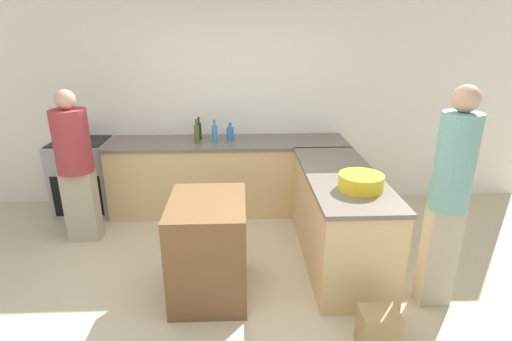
{
  "coord_description": "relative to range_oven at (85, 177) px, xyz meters",
  "views": [
    {
      "loc": [
        0.14,
        -2.86,
        2.23
      ],
      "look_at": [
        0.29,
        0.66,
        0.96
      ],
      "focal_mm": 28.0,
      "sensor_mm": 36.0,
      "label": 1
    }
  ],
  "objects": [
    {
      "name": "paper_bag",
      "position": [
        2.94,
        -2.46,
        -0.3
      ],
      "size": [
        0.28,
        0.21,
        0.31
      ],
      "color": "#A88456",
      "rests_on": "ground_plane"
    },
    {
      "name": "counter_peninsula",
      "position": [
        2.92,
        -1.24,
        -0.0
      ],
      "size": [
        0.69,
        1.8,
        0.91
      ],
      "color": "#D6B27A",
      "rests_on": "ground_plane"
    },
    {
      "name": "range_oven",
      "position": [
        0.0,
        0.0,
        0.0
      ],
      "size": [
        0.69,
        0.6,
        0.92
      ],
      "color": "#99999E",
      "rests_on": "ground_plane"
    },
    {
      "name": "water_bottle_blue",
      "position": [
        1.84,
        -0.01,
        0.54
      ],
      "size": [
        0.09,
        0.09,
        0.22
      ],
      "color": "#386BB7",
      "rests_on": "counter_back"
    },
    {
      "name": "dish_soap_bottle",
      "position": [
        1.65,
        -0.05,
        0.56
      ],
      "size": [
        0.06,
        0.06,
        0.27
      ],
      "color": "#338CBF",
      "rests_on": "counter_back"
    },
    {
      "name": "mixing_bowl",
      "position": [
        2.98,
        -1.63,
        0.52
      ],
      "size": [
        0.38,
        0.38,
        0.13
      ],
      "color": "yellow",
      "rests_on": "counter_peninsula"
    },
    {
      "name": "ground_plane",
      "position": [
        1.81,
        -1.9,
        -0.46
      ],
      "size": [
        14.0,
        14.0,
        0.0
      ],
      "primitive_type": "plane",
      "color": "beige"
    },
    {
      "name": "wall_back",
      "position": [
        1.81,
        0.33,
        0.89
      ],
      "size": [
        8.0,
        0.06,
        2.7
      ],
      "color": "white",
      "rests_on": "ground_plane"
    },
    {
      "name": "island_table",
      "position": [
        1.67,
        -1.75,
        -0.02
      ],
      "size": [
        0.64,
        0.81,
        0.88
      ],
      "color": "brown",
      "rests_on": "ground_plane"
    },
    {
      "name": "wine_bottle_dark",
      "position": [
        1.45,
        0.07,
        0.56
      ],
      "size": [
        0.06,
        0.06,
        0.28
      ],
      "color": "black",
      "rests_on": "counter_back"
    },
    {
      "name": "person_by_range",
      "position": [
        0.23,
        -0.74,
        0.43
      ],
      "size": [
        0.36,
        0.36,
        1.65
      ],
      "color": "#ADA38E",
      "rests_on": "ground_plane"
    },
    {
      "name": "counter_back",
      "position": [
        1.81,
        -0.03,
        -0.0
      ],
      "size": [
        2.92,
        0.69,
        0.91
      ],
      "color": "#D6B27A",
      "rests_on": "ground_plane"
    },
    {
      "name": "person_at_peninsula",
      "position": [
        3.57,
        -1.97,
        0.56
      ],
      "size": [
        0.29,
        0.29,
        1.85
      ],
      "color": "#ADA38E",
      "rests_on": "ground_plane"
    },
    {
      "name": "olive_oil_bottle",
      "position": [
        1.44,
        -0.12,
        0.57
      ],
      "size": [
        0.06,
        0.06,
        0.3
      ],
      "color": "#475B1E",
      "rests_on": "counter_back"
    }
  ]
}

